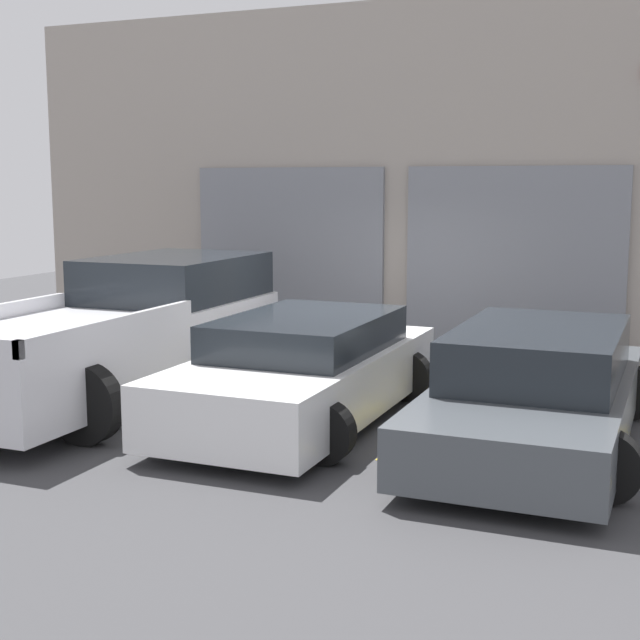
% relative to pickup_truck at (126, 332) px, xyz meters
% --- Properties ---
extents(ground_plane, '(28.00, 28.00, 0.00)m').
position_rel_pickup_truck_xyz_m(ground_plane, '(2.62, 0.79, -0.82)').
color(ground_plane, '#3D3D3F').
extents(shophouse_building, '(13.52, 0.68, 5.44)m').
position_rel_pickup_truck_xyz_m(shophouse_building, '(2.61, 4.08, 1.86)').
color(shophouse_building, '#9E9389').
rests_on(shophouse_building, ground).
extents(pickup_truck, '(2.63, 5.58, 1.70)m').
position_rel_pickup_truck_xyz_m(pickup_truck, '(0.00, 0.00, 0.00)').
color(pickup_truck, silver).
rests_on(pickup_truck, ground).
extents(sedan_white, '(2.25, 4.47, 1.21)m').
position_rel_pickup_truck_xyz_m(sedan_white, '(2.62, -0.28, -0.23)').
color(sedan_white, white).
rests_on(sedan_white, ground).
extents(sedan_side, '(2.27, 4.74, 1.23)m').
position_rel_pickup_truck_xyz_m(sedan_side, '(5.24, -0.27, -0.23)').
color(sedan_side, '#474C51').
rests_on(sedan_side, ground).
extents(parking_stripe_far_left, '(0.12, 2.20, 0.01)m').
position_rel_pickup_truck_xyz_m(parking_stripe_far_left, '(-1.31, -0.31, -0.81)').
color(parking_stripe_far_left, gold).
rests_on(parking_stripe_far_left, ground).
extents(parking_stripe_left, '(0.12, 2.20, 0.01)m').
position_rel_pickup_truck_xyz_m(parking_stripe_left, '(1.31, -0.31, -0.81)').
color(parking_stripe_left, gold).
rests_on(parking_stripe_left, ground).
extents(parking_stripe_centre, '(0.12, 2.20, 0.01)m').
position_rel_pickup_truck_xyz_m(parking_stripe_centre, '(3.93, -0.31, -0.81)').
color(parking_stripe_centre, gold).
rests_on(parking_stripe_centre, ground).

